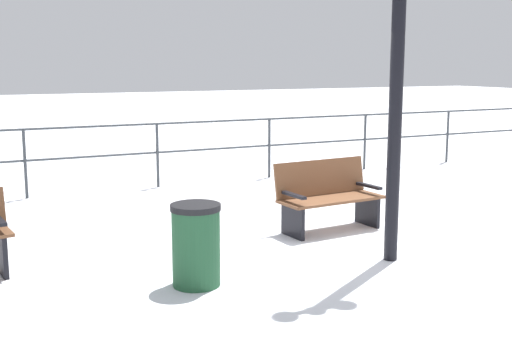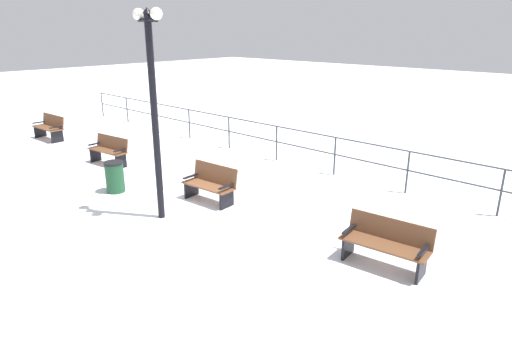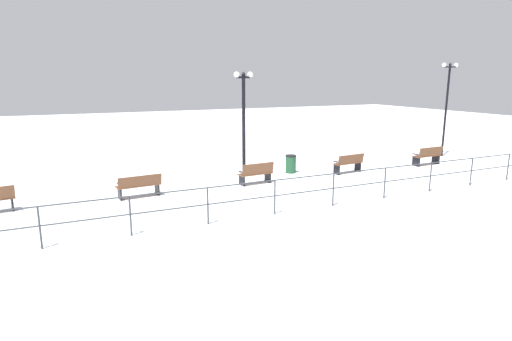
# 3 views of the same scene
# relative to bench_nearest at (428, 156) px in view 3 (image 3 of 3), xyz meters

# --- Properties ---
(ground_plane) EXTENTS (80.00, 80.00, 0.00)m
(ground_plane) POSITION_rel_bench_nearest_xyz_m (0.11, 9.34, -0.48)
(ground_plane) COLOR white
(ground_plane) RESTS_ON ground
(bench_nearest) EXTENTS (0.63, 1.60, 0.93)m
(bench_nearest) POSITION_rel_bench_nearest_xyz_m (0.00, 0.00, 0.00)
(bench_nearest) COLOR brown
(bench_nearest) RESTS_ON ground
(bench_second) EXTENTS (0.64, 1.54, 0.89)m
(bench_second) POSITION_rel_bench_nearest_xyz_m (0.15, 4.66, -0.01)
(bench_second) COLOR brown
(bench_second) RESTS_ON ground
(bench_third) EXTENTS (0.68, 1.45, 0.91)m
(bench_third) POSITION_rel_bench_nearest_xyz_m (0.07, 9.33, -0.03)
(bench_third) COLOR brown
(bench_third) RESTS_ON ground
(bench_fourth) EXTENTS (0.73, 1.61, 0.85)m
(bench_fourth) POSITION_rel_bench_nearest_xyz_m (0.04, 14.00, -0.04)
(bench_fourth) COLOR brown
(bench_fourth) RESTS_ON ground
(lamppost_near) EXTENTS (0.23, 1.10, 5.05)m
(lamppost_near) POSITION_rel_bench_nearest_xyz_m (1.50, -2.65, 2.78)
(lamppost_near) COLOR black
(lamppost_near) RESTS_ON ground
(lamppost_middle) EXTENTS (0.24, 0.86, 4.51)m
(lamppost_middle) POSITION_rel_bench_nearest_xyz_m (1.50, 9.25, 2.34)
(lamppost_middle) COLOR black
(lamppost_middle) RESTS_ON ground
(waterfront_railing) EXTENTS (0.05, 24.37, 1.14)m
(waterfront_railing) POSITION_rel_bench_nearest_xyz_m (-3.76, 9.34, 0.29)
(waterfront_railing) COLOR #383D42
(waterfront_railing) RESTS_ON ground
(trash_bin) EXTENTS (0.50, 0.50, 0.82)m
(trash_bin) POSITION_rel_bench_nearest_xyz_m (1.33, 7.01, -0.07)
(trash_bin) COLOR #1E4C2D
(trash_bin) RESTS_ON ground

